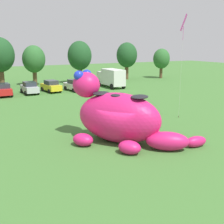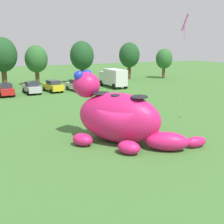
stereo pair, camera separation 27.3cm
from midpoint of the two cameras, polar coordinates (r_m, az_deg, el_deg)
ground_plane at (r=19.94m, az=1.70°, el=-6.75°), size 160.00×160.00×0.00m
giant_inflatable_creature at (r=20.35m, az=1.71°, el=-0.96°), size 8.41×8.00×4.99m
car_red at (r=41.65m, az=-20.12°, el=4.20°), size 2.03×4.15×1.72m
car_silver at (r=42.38m, az=-15.41°, el=4.68°), size 2.07×4.16×1.72m
car_yellow at (r=43.31m, az=-11.39°, el=5.07°), size 2.36×4.29×1.72m
car_white at (r=43.65m, az=-6.85°, el=5.29°), size 2.42×4.32×1.72m
box_truck at (r=47.04m, az=0.39°, el=6.86°), size 2.38×6.40×2.95m
tree_centre_left at (r=48.84m, az=-20.68°, el=10.48°), size 4.47×4.47×7.93m
tree_centre at (r=50.56m, az=-14.58°, el=10.05°), size 3.77×3.77×6.69m
tree_centre_right at (r=51.61m, az=-5.80°, el=10.98°), size 4.18×4.18×7.42m
tree_mid_right at (r=57.87m, az=3.58°, el=11.12°), size 4.06×4.06×7.21m
tree_right at (r=60.67m, az=10.39°, el=10.28°), size 3.38×3.38×6.00m
spectator_mid_field at (r=40.43m, az=-4.21°, el=4.71°), size 0.38×0.26×1.71m
tethered_flying_kite at (r=27.51m, az=14.49°, el=16.43°), size 1.13×1.13×9.42m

